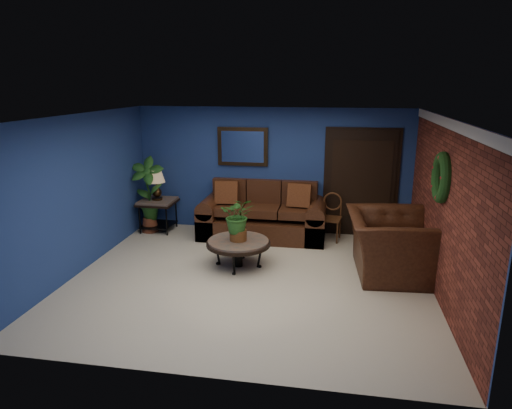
% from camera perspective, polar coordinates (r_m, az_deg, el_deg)
% --- Properties ---
extents(floor, '(5.50, 5.50, 0.00)m').
position_cam_1_polar(floor, '(7.22, -0.77, -9.25)').
color(floor, beige).
rests_on(floor, ground).
extents(wall_back, '(5.50, 0.04, 2.50)m').
position_cam_1_polar(wall_back, '(9.21, 2.07, 4.29)').
color(wall_back, navy).
rests_on(wall_back, ground).
extents(wall_left, '(0.04, 5.00, 2.50)m').
position_cam_1_polar(wall_left, '(7.78, -21.15, 1.24)').
color(wall_left, navy).
rests_on(wall_left, ground).
extents(wall_right_brick, '(0.04, 5.00, 2.50)m').
position_cam_1_polar(wall_right_brick, '(6.86, 22.39, -0.64)').
color(wall_right_brick, maroon).
rests_on(wall_right_brick, ground).
extents(ceiling, '(5.50, 5.00, 0.02)m').
position_cam_1_polar(ceiling, '(6.59, -0.85, 10.95)').
color(ceiling, silver).
rests_on(ceiling, wall_back).
extents(crown_molding, '(0.03, 5.00, 0.14)m').
position_cam_1_polar(crown_molding, '(6.66, 23.15, 9.19)').
color(crown_molding, white).
rests_on(crown_molding, wall_right_brick).
extents(wall_mirror, '(1.02, 0.06, 0.77)m').
position_cam_1_polar(wall_mirror, '(9.19, -1.68, 7.24)').
color(wall_mirror, '#3D2815').
rests_on(wall_mirror, wall_back).
extents(closet_door, '(1.44, 0.06, 2.18)m').
position_cam_1_polar(closet_door, '(9.15, 12.96, 2.56)').
color(closet_door, black).
rests_on(closet_door, wall_back).
extents(wreath, '(0.16, 0.72, 0.72)m').
position_cam_1_polar(wreath, '(6.80, 22.19, 3.15)').
color(wreath, black).
rests_on(wreath, wall_right_brick).
extents(sofa, '(2.44, 1.06, 1.10)m').
position_cam_1_polar(sofa, '(9.05, 0.90, -1.71)').
color(sofa, '#462514').
rests_on(sofa, ground).
extents(coffee_table, '(1.06, 1.06, 0.46)m').
position_cam_1_polar(coffee_table, '(7.55, -2.22, -4.89)').
color(coffee_table, '#4D4843').
rests_on(coffee_table, ground).
extents(end_table, '(0.72, 0.72, 0.65)m').
position_cam_1_polar(end_table, '(9.54, -12.18, -0.28)').
color(end_table, '#4D4843').
rests_on(end_table, ground).
extents(table_lamp, '(0.35, 0.35, 0.59)m').
position_cam_1_polar(table_lamp, '(9.41, -12.36, 2.85)').
color(table_lamp, '#3D2815').
rests_on(table_lamp, end_table).
extents(side_chair, '(0.44, 0.44, 0.91)m').
position_cam_1_polar(side_chair, '(8.93, 9.39, -1.12)').
color(side_chair, '#593219').
rests_on(side_chair, ground).
extents(armchair, '(1.40, 1.58, 0.97)m').
position_cam_1_polar(armchair, '(7.54, 16.42, -4.83)').
color(armchair, '#462514').
rests_on(armchair, ground).
extents(coffee_plant, '(0.61, 0.55, 0.73)m').
position_cam_1_polar(coffee_plant, '(7.40, -2.26, -1.55)').
color(coffee_plant, brown).
rests_on(coffee_plant, coffee_table).
extents(floor_plant, '(0.41, 0.36, 0.79)m').
position_cam_1_polar(floor_plant, '(8.51, 17.02, -3.16)').
color(floor_plant, brown).
rests_on(floor_plant, ground).
extents(tall_plant, '(0.71, 0.50, 1.54)m').
position_cam_1_polar(tall_plant, '(9.42, -13.36, 1.54)').
color(tall_plant, brown).
rests_on(tall_plant, ground).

